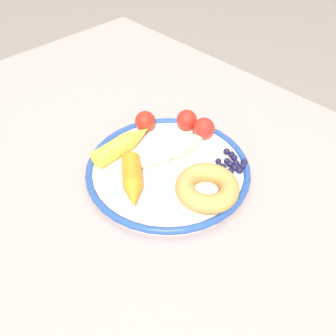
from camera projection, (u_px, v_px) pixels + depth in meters
name	position (u px, v px, depth m)	size (l,w,h in m)	color
dining_table	(137.00, 211.00, 0.71)	(1.10, 0.85, 0.71)	#A18D86
plate	(168.00, 169.00, 0.66)	(0.28, 0.28, 0.02)	#F4E1D1
banana	(177.00, 149.00, 0.67)	(0.06, 0.17, 0.03)	beige
carrot_orange	(132.00, 181.00, 0.61)	(0.10, 0.09, 0.03)	orange
carrot_yellow	(124.00, 144.00, 0.68)	(0.04, 0.12, 0.03)	yellow
donut	(207.00, 188.00, 0.60)	(0.10, 0.10, 0.03)	#C18C45
blueberry_pile	(232.00, 163.00, 0.65)	(0.05, 0.06, 0.02)	#191638
tomato_near	(187.00, 120.00, 0.72)	(0.04, 0.04, 0.04)	red
tomato_mid	(145.00, 121.00, 0.72)	(0.04, 0.04, 0.04)	red
tomato_far	(204.00, 128.00, 0.70)	(0.04, 0.04, 0.04)	red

